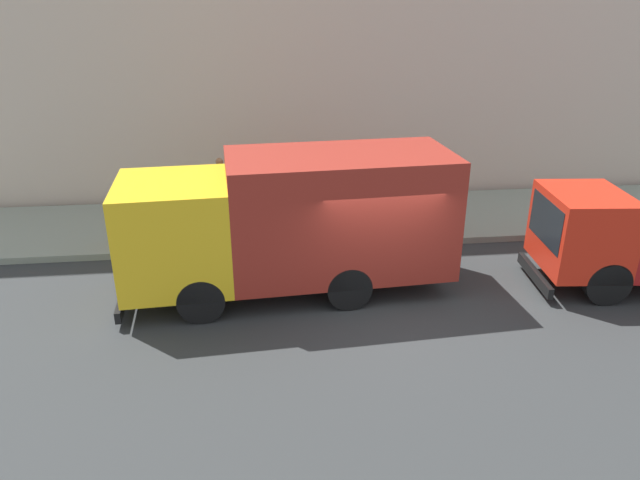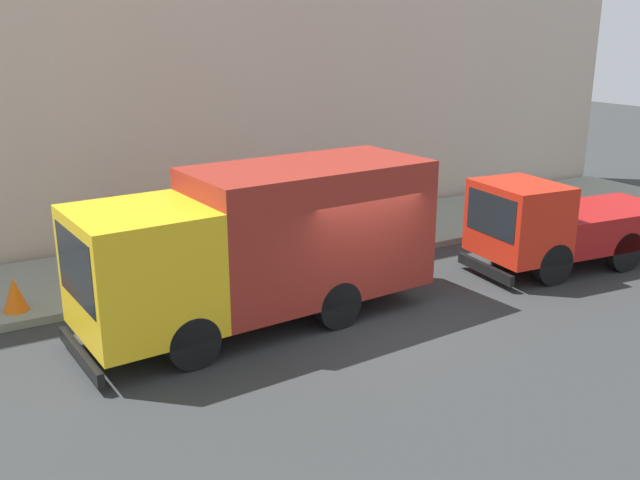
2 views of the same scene
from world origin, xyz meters
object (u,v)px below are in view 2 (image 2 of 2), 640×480
traffic_cone_orange (15,294)px  pedestrian_walking (113,228)px  small_flatbed_truck (561,225)px  large_utility_truck (264,241)px

traffic_cone_orange → pedestrian_walking: bearing=-52.7°
small_flatbed_truck → traffic_cone_orange: size_ratio=7.68×
large_utility_truck → small_flatbed_truck: large_utility_truck is taller
small_flatbed_truck → pedestrian_walking: small_flatbed_truck is taller
pedestrian_walking → traffic_cone_orange: 3.21m
small_flatbed_truck → large_utility_truck: bearing=90.8°
pedestrian_walking → traffic_cone_orange: size_ratio=2.43×
small_flatbed_truck → traffic_cone_orange: bearing=80.0°
pedestrian_walking → traffic_cone_orange: pedestrian_walking is taller
traffic_cone_orange → large_utility_truck: bearing=-122.0°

